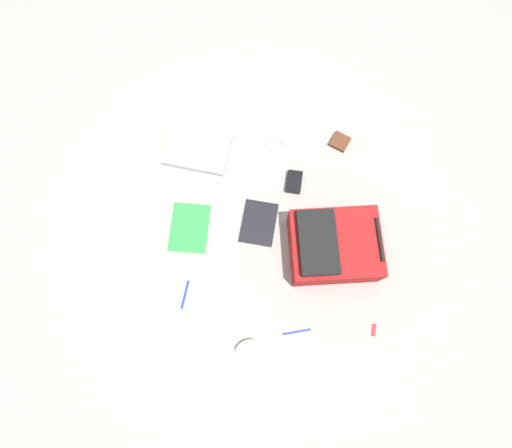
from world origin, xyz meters
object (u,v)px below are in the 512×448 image
(laptop, at_px, (197,149))
(book_manual, at_px, (259,223))
(power_brick, at_px, (294,182))
(pen_blue, at_px, (185,294))
(usb_stick, at_px, (374,330))
(backpack, at_px, (333,246))
(book_blue, at_px, (190,228))
(earbud_pouch, at_px, (340,142))
(pen_black, at_px, (297,332))
(computer_mouse, at_px, (246,347))
(cable_coil, at_px, (275,143))

(laptop, height_order, book_manual, laptop)
(power_brick, relative_size, pen_blue, 0.86)
(usb_stick, bearing_deg, backpack, 111.43)
(book_blue, relative_size, usb_stick, 4.89)
(power_brick, height_order, earbud_pouch, power_brick)
(laptop, relative_size, pen_black, 2.90)
(book_blue, xyz_separation_m, book_manual, (0.35, 0.00, -0.00))
(pen_black, distance_m, pen_blue, 0.56)
(pen_blue, distance_m, earbud_pouch, 1.12)
(backpack, height_order, usb_stick, backpack)
(laptop, height_order, pen_blue, laptop)
(computer_mouse, xyz_separation_m, cable_coil, (0.23, 1.02, -0.01))
(usb_stick, bearing_deg, pen_blue, 165.03)
(cable_coil, height_order, pen_blue, cable_coil)
(laptop, relative_size, computer_mouse, 3.72)
(laptop, bearing_deg, book_manual, -55.53)
(pen_blue, height_order, earbud_pouch, earbud_pouch)
(power_brick, bearing_deg, earbud_pouch, 38.43)
(earbud_pouch, bearing_deg, power_brick, -141.57)
(backpack, relative_size, usb_stick, 7.40)
(laptop, relative_size, pen_blue, 2.85)
(book_blue, xyz_separation_m, power_brick, (0.54, 0.20, 0.01))
(power_brick, bearing_deg, laptop, 155.39)
(cable_coil, bearing_deg, laptop, -178.92)
(backpack, distance_m, computer_mouse, 0.62)
(pen_blue, xyz_separation_m, earbud_pouch, (0.85, 0.74, 0.01))
(laptop, height_order, computer_mouse, computer_mouse)
(book_manual, relative_size, pen_black, 1.97)
(computer_mouse, height_order, cable_coil, computer_mouse)
(earbud_pouch, bearing_deg, book_blue, -152.94)
(computer_mouse, relative_size, pen_blue, 0.76)
(computer_mouse, bearing_deg, cable_coil, -33.71)
(earbud_pouch, bearing_deg, usb_stick, -88.44)
(book_blue, height_order, computer_mouse, computer_mouse)
(book_manual, distance_m, cable_coil, 0.45)
(pen_black, xyz_separation_m, pen_blue, (-0.51, 0.21, 0.00))
(pen_black, bearing_deg, computer_mouse, -168.76)
(backpack, bearing_deg, book_blue, 166.42)
(laptop, height_order, book_blue, laptop)
(backpack, xyz_separation_m, pen_blue, (-0.72, -0.16, -0.09))
(laptop, bearing_deg, pen_blue, -96.71)
(power_brick, height_order, pen_blue, power_brick)
(cable_coil, bearing_deg, usb_stick, -69.64)
(power_brick, relative_size, earbud_pouch, 1.29)
(pen_black, relative_size, earbud_pouch, 1.47)
(laptop, bearing_deg, backpack, -43.25)
(pen_black, xyz_separation_m, earbud_pouch, (0.33, 0.95, 0.01))
(laptop, relative_size, cable_coil, 3.77)
(book_manual, xyz_separation_m, earbud_pouch, (0.47, 0.41, 0.00))
(computer_mouse, bearing_deg, usb_stick, -108.39)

